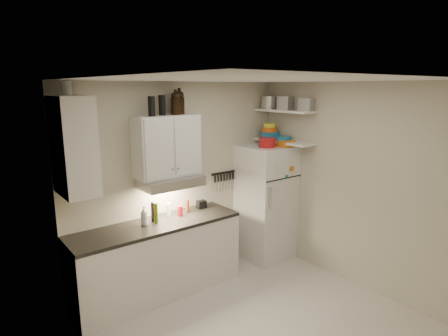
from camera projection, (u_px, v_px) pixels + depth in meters
floor at (256, 323)px, 4.11m from camera, size 3.20×3.00×0.02m
ceiling at (262, 78)px, 3.56m from camera, size 3.20×3.00×0.02m
back_wall at (181, 181)px, 5.00m from camera, size 3.20×0.02×2.60m
left_wall at (105, 251)px, 2.87m from camera, size 0.02×3.00×2.60m
right_wall at (350, 185)px, 4.81m from camera, size 0.02×3.00×2.60m
base_cabinet at (158, 260)px, 4.61m from camera, size 2.10×0.60×0.88m
countertop at (157, 225)px, 4.51m from camera, size 2.10×0.62×0.04m
upper_cabinet at (167, 146)px, 4.57m from camera, size 0.80×0.33×0.75m
side_cabinet at (74, 146)px, 3.76m from camera, size 0.33×0.55×1.00m
range_hood at (171, 181)px, 4.61m from camera, size 0.76×0.46×0.12m
fridge at (266, 202)px, 5.58m from camera, size 0.70×0.68×1.70m
shelf_hi at (285, 111)px, 5.31m from camera, size 0.30×0.95×0.03m
shelf_lo at (284, 142)px, 5.40m from camera, size 0.30×0.95×0.03m
knife_strip at (224, 173)px, 5.40m from camera, size 0.42×0.02×0.03m
dutch_oven at (267, 143)px, 5.25m from camera, size 0.27×0.27×0.14m
book_stack at (284, 143)px, 5.33m from camera, size 0.26×0.31×0.09m
spice_jar at (274, 142)px, 5.45m from camera, size 0.07×0.07×0.09m
stock_pot at (270, 102)px, 5.55m from camera, size 0.29×0.29×0.18m
tin_a at (285, 103)px, 5.29m from camera, size 0.24×0.22×0.19m
tin_b at (307, 105)px, 5.05m from camera, size 0.20×0.20×0.17m
bowl_teal at (270, 135)px, 5.56m from camera, size 0.28×0.28×0.11m
bowl_orange at (269, 129)px, 5.51m from camera, size 0.22×0.22×0.07m
bowl_yellow at (270, 125)px, 5.50m from camera, size 0.17×0.17×0.06m
plates at (282, 138)px, 5.39m from camera, size 0.31×0.31×0.06m
growler_a at (176, 103)px, 4.53m from camera, size 0.15×0.15×0.28m
growler_b at (179, 102)px, 4.63m from camera, size 0.16×0.16×0.30m
thermos_a at (162, 105)px, 4.44m from camera, size 0.09×0.09×0.24m
thermos_b at (152, 106)px, 4.28m from camera, size 0.08×0.08×0.23m
side_jar at (66, 88)px, 3.64m from camera, size 0.13×0.13×0.14m
soap_bottle at (144, 215)px, 4.42m from camera, size 0.11×0.11×0.26m
pepper_mill at (187, 206)px, 4.89m from camera, size 0.07×0.07×0.18m
oil_bottle at (156, 213)px, 4.49m from camera, size 0.05×0.05×0.26m
vinegar_bottle at (153, 212)px, 4.55m from camera, size 0.07×0.07×0.24m
clear_bottle at (169, 210)px, 4.76m from camera, size 0.07×0.07×0.17m
red_jar at (180, 211)px, 4.76m from camera, size 0.08×0.08×0.13m
caddy at (201, 204)px, 5.07m from camera, size 0.12×0.09×0.10m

